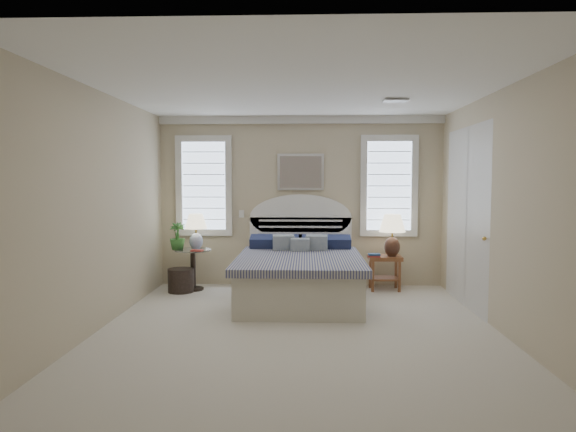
{
  "coord_description": "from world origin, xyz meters",
  "views": [
    {
      "loc": [
        0.09,
        -5.71,
        1.69
      ],
      "look_at": [
        -0.15,
        1.0,
        1.22
      ],
      "focal_mm": 32.0,
      "sensor_mm": 36.0,
      "label": 1
    }
  ],
  "objects_px": {
    "bed": "(300,273)",
    "side_table_left": "(193,265)",
    "floor_pot": "(181,280)",
    "lamp_left": "(196,227)",
    "nightstand_right": "(385,265)",
    "lamp_right": "(392,230)"
  },
  "relations": [
    {
      "from": "bed",
      "to": "nightstand_right",
      "type": "distance_m",
      "value": 1.47
    },
    {
      "from": "bed",
      "to": "nightstand_right",
      "type": "height_order",
      "value": "bed"
    },
    {
      "from": "nightstand_right",
      "to": "lamp_right",
      "type": "distance_m",
      "value": 0.55
    },
    {
      "from": "bed",
      "to": "lamp_right",
      "type": "xyz_separation_m",
      "value": [
        1.4,
        0.65,
        0.54
      ]
    },
    {
      "from": "side_table_left",
      "to": "nightstand_right",
      "type": "xyz_separation_m",
      "value": [
        2.95,
        0.1,
        -0.0
      ]
    },
    {
      "from": "side_table_left",
      "to": "lamp_left",
      "type": "xyz_separation_m",
      "value": [
        0.05,
        0.01,
        0.58
      ]
    },
    {
      "from": "lamp_left",
      "to": "nightstand_right",
      "type": "bearing_deg",
      "value": 1.87
    },
    {
      "from": "lamp_left",
      "to": "side_table_left",
      "type": "bearing_deg",
      "value": -174.29
    },
    {
      "from": "side_table_left",
      "to": "lamp_left",
      "type": "relative_size",
      "value": 1.14
    },
    {
      "from": "bed",
      "to": "side_table_left",
      "type": "distance_m",
      "value": 1.75
    },
    {
      "from": "bed",
      "to": "side_table_left",
      "type": "bearing_deg",
      "value": 160.26
    },
    {
      "from": "floor_pot",
      "to": "lamp_left",
      "type": "relative_size",
      "value": 0.71
    },
    {
      "from": "floor_pot",
      "to": "lamp_right",
      "type": "height_order",
      "value": "lamp_right"
    },
    {
      "from": "side_table_left",
      "to": "bed",
      "type": "bearing_deg",
      "value": -19.74
    },
    {
      "from": "lamp_right",
      "to": "lamp_left",
      "type": "bearing_deg",
      "value": -178.92
    },
    {
      "from": "floor_pot",
      "to": "lamp_left",
      "type": "distance_m",
      "value": 0.83
    },
    {
      "from": "bed",
      "to": "floor_pot",
      "type": "height_order",
      "value": "bed"
    },
    {
      "from": "lamp_right",
      "to": "bed",
      "type": "bearing_deg",
      "value": -154.99
    },
    {
      "from": "lamp_left",
      "to": "lamp_right",
      "type": "relative_size",
      "value": 0.85
    },
    {
      "from": "lamp_right",
      "to": "floor_pot",
      "type": "bearing_deg",
      "value": -176.07
    },
    {
      "from": "floor_pot",
      "to": "lamp_right",
      "type": "relative_size",
      "value": 0.6
    },
    {
      "from": "nightstand_right",
      "to": "side_table_left",
      "type": "bearing_deg",
      "value": -178.06
    }
  ]
}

